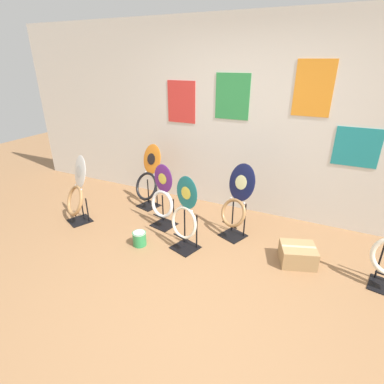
{
  "coord_description": "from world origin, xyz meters",
  "views": [
    {
      "loc": [
        0.95,
        -1.93,
        2.07
      ],
      "look_at": [
        -0.51,
        1.14,
        0.55
      ],
      "focal_mm": 28.0,
      "sensor_mm": 36.0,
      "label": 1
    }
  ],
  "objects_px": {
    "toilet_seat_display_teal_sax": "(185,217)",
    "toilet_seat_display_orange_sun": "(148,179)",
    "toilet_seat_display_white_plain": "(77,192)",
    "storage_box": "(298,255)",
    "toilet_seat_display_navy_moon": "(237,201)",
    "paint_can": "(139,238)",
    "toilet_seat_display_purple_note": "(163,199)"
  },
  "relations": [
    {
      "from": "toilet_seat_display_navy_moon",
      "to": "toilet_seat_display_purple_note",
      "type": "relative_size",
      "value": 1.08
    },
    {
      "from": "toilet_seat_display_white_plain",
      "to": "toilet_seat_display_teal_sax",
      "type": "bearing_deg",
      "value": 0.94
    },
    {
      "from": "toilet_seat_display_purple_note",
      "to": "storage_box",
      "type": "relative_size",
      "value": 1.91
    },
    {
      "from": "paint_can",
      "to": "storage_box",
      "type": "height_order",
      "value": "storage_box"
    },
    {
      "from": "toilet_seat_display_orange_sun",
      "to": "toilet_seat_display_teal_sax",
      "type": "bearing_deg",
      "value": -38.07
    },
    {
      "from": "toilet_seat_display_navy_moon",
      "to": "storage_box",
      "type": "height_order",
      "value": "toilet_seat_display_navy_moon"
    },
    {
      "from": "toilet_seat_display_navy_moon",
      "to": "toilet_seat_display_white_plain",
      "type": "xyz_separation_m",
      "value": [
        -2.05,
        -0.56,
        -0.05
      ]
    },
    {
      "from": "toilet_seat_display_purple_note",
      "to": "paint_can",
      "type": "height_order",
      "value": "toilet_seat_display_purple_note"
    },
    {
      "from": "toilet_seat_display_white_plain",
      "to": "storage_box",
      "type": "xyz_separation_m",
      "value": [
        2.84,
        0.31,
        -0.32
      ]
    },
    {
      "from": "toilet_seat_display_purple_note",
      "to": "toilet_seat_display_navy_moon",
      "type": "bearing_deg",
      "value": 10.93
    },
    {
      "from": "toilet_seat_display_teal_sax",
      "to": "storage_box",
      "type": "height_order",
      "value": "toilet_seat_display_teal_sax"
    },
    {
      "from": "paint_can",
      "to": "storage_box",
      "type": "bearing_deg",
      "value": 14.48
    },
    {
      "from": "toilet_seat_display_white_plain",
      "to": "paint_can",
      "type": "bearing_deg",
      "value": -7.97
    },
    {
      "from": "toilet_seat_display_teal_sax",
      "to": "storage_box",
      "type": "distance_m",
      "value": 1.31
    },
    {
      "from": "toilet_seat_display_purple_note",
      "to": "storage_box",
      "type": "bearing_deg",
      "value": -2.44
    },
    {
      "from": "toilet_seat_display_navy_moon",
      "to": "toilet_seat_display_purple_note",
      "type": "distance_m",
      "value": 0.97
    },
    {
      "from": "storage_box",
      "to": "paint_can",
      "type": "bearing_deg",
      "value": -165.52
    },
    {
      "from": "toilet_seat_display_navy_moon",
      "to": "paint_can",
      "type": "xyz_separation_m",
      "value": [
        -0.97,
        -0.71,
        -0.38
      ]
    },
    {
      "from": "toilet_seat_display_orange_sun",
      "to": "toilet_seat_display_white_plain",
      "type": "bearing_deg",
      "value": -127.09
    },
    {
      "from": "toilet_seat_display_purple_note",
      "to": "storage_box",
      "type": "xyz_separation_m",
      "value": [
        1.74,
        -0.07,
        -0.29
      ]
    },
    {
      "from": "toilet_seat_display_teal_sax",
      "to": "paint_can",
      "type": "xyz_separation_m",
      "value": [
        -0.53,
        -0.18,
        -0.33
      ]
    },
    {
      "from": "toilet_seat_display_navy_moon",
      "to": "storage_box",
      "type": "distance_m",
      "value": 0.91
    },
    {
      "from": "toilet_seat_display_navy_moon",
      "to": "toilet_seat_display_teal_sax",
      "type": "relative_size",
      "value": 1.03
    },
    {
      "from": "toilet_seat_display_navy_moon",
      "to": "toilet_seat_display_teal_sax",
      "type": "height_order",
      "value": "toilet_seat_display_navy_moon"
    },
    {
      "from": "toilet_seat_display_navy_moon",
      "to": "toilet_seat_display_orange_sun",
      "type": "distance_m",
      "value": 1.46
    },
    {
      "from": "toilet_seat_display_orange_sun",
      "to": "paint_can",
      "type": "bearing_deg",
      "value": -63.92
    },
    {
      "from": "toilet_seat_display_teal_sax",
      "to": "toilet_seat_display_orange_sun",
      "type": "relative_size",
      "value": 0.96
    },
    {
      "from": "toilet_seat_display_white_plain",
      "to": "toilet_seat_display_purple_note",
      "type": "bearing_deg",
      "value": 18.96
    },
    {
      "from": "toilet_seat_display_orange_sun",
      "to": "storage_box",
      "type": "relative_size",
      "value": 2.08
    },
    {
      "from": "toilet_seat_display_purple_note",
      "to": "storage_box",
      "type": "height_order",
      "value": "toilet_seat_display_purple_note"
    },
    {
      "from": "toilet_seat_display_teal_sax",
      "to": "toilet_seat_display_purple_note",
      "type": "xyz_separation_m",
      "value": [
        -0.5,
        0.35,
        -0.02
      ]
    },
    {
      "from": "toilet_seat_display_purple_note",
      "to": "paint_can",
      "type": "bearing_deg",
      "value": -92.66
    }
  ]
}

